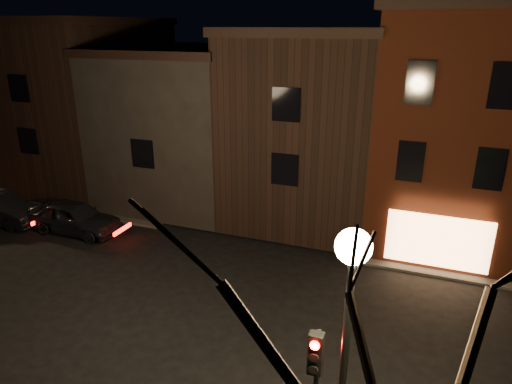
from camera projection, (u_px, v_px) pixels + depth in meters
The scene contains 9 objects.
ground at pixel (199, 303), 16.73m from camera, with size 120.00×120.00×0.00m, color black.
sidewalk_far_left at pixel (104, 138), 40.95m from camera, with size 30.00×30.00×0.12m, color #2D2B28.
corner_building at pixel (450, 124), 20.50m from camera, with size 6.50×8.50×10.50m.
row_building_a at pixel (314, 122), 23.77m from camera, with size 7.30×10.30×9.40m.
row_building_b at pixel (192, 122), 26.38m from camera, with size 7.80×10.30×8.40m.
row_building_c at pixel (89, 102), 28.55m from camera, with size 7.30×10.30×9.90m.
street_lamp_near at pixel (349, 307), 7.61m from camera, with size 0.60×0.60×6.48m.
parked_car_a at pixel (75, 217), 22.22m from camera, with size 1.86×4.63×1.58m, color black.
parked_car_b at pixel (1, 209), 23.31m from camera, with size 1.62×4.64×1.53m, color black.
Camera 1 is at (7.07, -12.61, 9.60)m, focal length 32.00 mm.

